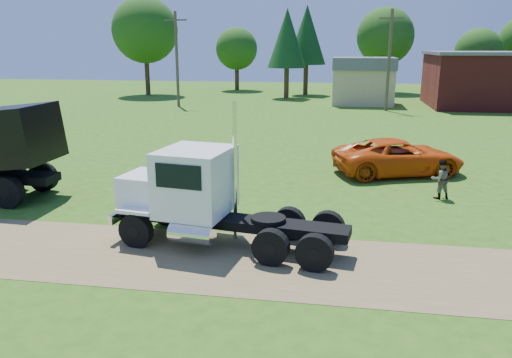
# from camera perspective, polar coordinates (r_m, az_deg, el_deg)

# --- Properties ---
(ground) EXTENTS (140.00, 140.00, 0.00)m
(ground) POSITION_cam_1_polar(r_m,az_deg,el_deg) (14.10, 1.74, -9.62)
(ground) COLOR #2C5813
(ground) RESTS_ON ground
(dirt_track) EXTENTS (120.00, 4.20, 0.01)m
(dirt_track) POSITION_cam_1_polar(r_m,az_deg,el_deg) (14.10, 1.74, -9.60)
(dirt_track) COLOR brown
(dirt_track) RESTS_ON ground
(white_semi_tractor) EXTENTS (7.29, 3.32, 4.31)m
(white_semi_tractor) POSITION_cam_1_polar(r_m,az_deg,el_deg) (15.22, -6.62, -1.91)
(white_semi_tractor) COLOR black
(white_semi_tractor) RESTS_ON ground
(orange_pickup) EXTENTS (6.58, 4.60, 1.67)m
(orange_pickup) POSITION_cam_1_polar(r_m,az_deg,el_deg) (24.30, 15.96, 2.47)
(orange_pickup) COLOR #D44A09
(orange_pickup) RESTS_ON ground
(spectator_b) EXTENTS (0.93, 0.82, 1.58)m
(spectator_b) POSITION_cam_1_polar(r_m,az_deg,el_deg) (20.92, 20.32, 0.01)
(spectator_b) COLOR #999999
(spectator_b) RESTS_ON ground
(brick_building) EXTENTS (15.40, 10.40, 5.30)m
(brick_building) POSITION_cam_1_polar(r_m,az_deg,el_deg) (55.27, 27.01, 10.10)
(brick_building) COLOR maroon
(brick_building) RESTS_ON ground
(tan_shed) EXTENTS (6.20, 5.40, 4.70)m
(tan_shed) POSITION_cam_1_polar(r_m,az_deg,el_deg) (52.87, 12.12, 10.97)
(tan_shed) COLOR tan
(tan_shed) RESTS_ON ground
(utility_poles) EXTENTS (42.20, 0.28, 9.00)m
(utility_poles) POSITION_cam_1_polar(r_m,az_deg,el_deg) (47.92, 14.98, 13.15)
(utility_poles) COLOR brown
(utility_poles) RESTS_ON ground
(tree_row) EXTENTS (57.61, 15.47, 11.48)m
(tree_row) POSITION_cam_1_polar(r_m,az_deg,el_deg) (62.53, 10.78, 15.46)
(tree_row) COLOR #382B17
(tree_row) RESTS_ON ground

